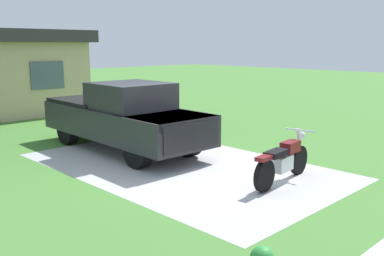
# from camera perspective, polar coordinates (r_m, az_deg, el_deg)

# --- Properties ---
(ground_plane) EXTENTS (80.00, 80.00, 0.00)m
(ground_plane) POSITION_cam_1_polar(r_m,az_deg,el_deg) (10.62, -1.39, -4.99)
(ground_plane) COLOR #467D34
(driveway_pad) EXTENTS (4.70, 7.67, 0.01)m
(driveway_pad) POSITION_cam_1_polar(r_m,az_deg,el_deg) (10.62, -1.39, -4.97)
(driveway_pad) COLOR #B0B0B0
(driveway_pad) RESTS_ON ground
(motorcycle) EXTENTS (2.21, 0.70, 1.09)m
(motorcycle) POSITION_cam_1_polar(r_m,az_deg,el_deg) (9.49, 11.85, -4.21)
(motorcycle) COLOR black
(motorcycle) RESTS_ON ground
(pickup_truck) EXTENTS (2.17, 5.68, 1.90)m
(pickup_truck) POSITION_cam_1_polar(r_m,az_deg,el_deg) (12.27, -9.13, 1.59)
(pickup_truck) COLOR black
(pickup_truck) RESTS_ON ground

